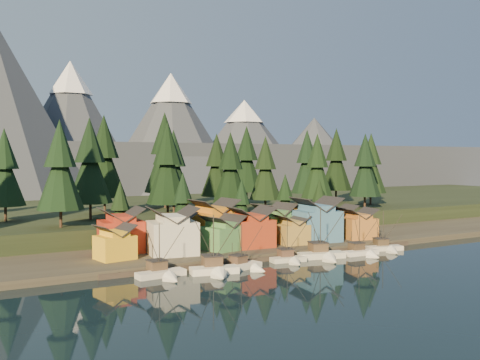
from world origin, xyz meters
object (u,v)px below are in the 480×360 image
boat_3 (290,253)px  house_back_0 (121,229)px  boat_6 (386,243)px  boat_4 (324,248)px  boat_1 (216,261)px  boat_2 (247,260)px  house_back_1 (177,229)px  house_front_1 (172,230)px  boat_5 (364,247)px  house_front_0 (115,241)px  boat_0 (163,267)px

boat_3 → house_back_0: 37.90m
boat_3 → boat_6: boat_6 is taller
boat_4 → house_back_0: boat_4 is taller
boat_1 → boat_2: bearing=20.7°
boat_3 → house_back_1: bearing=136.9°
house_front_1 → house_back_1: house_front_1 is taller
boat_6 → boat_5: bearing=-152.3°
boat_2 → house_front_0: size_ratio=1.24×
house_front_1 → house_back_0: (-8.93, 8.17, -0.22)m
boat_0 → boat_3: boat_0 is taller
boat_3 → house_back_1: house_back_1 is taller
boat_3 → house_back_1: 27.87m
boat_5 → house_back_1: (-36.50, 23.42, 3.94)m
boat_2 → house_back_1: (-5.27, 23.33, 3.95)m
house_front_0 → house_back_1: (16.92, 6.99, 0.63)m
boat_6 → house_front_0: 64.09m
boat_2 → house_back_0: size_ratio=1.03×
boat_5 → house_back_0: house_back_0 is taller
boat_3 → boat_6: (28.35, 0.05, -0.01)m
boat_1 → boat_2: 7.74m
boat_2 → boat_4: boat_4 is taller
boat_1 → house_front_0: 22.86m
boat_2 → boat_5: bearing=-15.7°
boat_6 → boat_3: bearing=-163.5°
boat_5 → house_back_0: size_ratio=1.04×
boat_0 → boat_2: (17.42, -1.31, -0.18)m
boat_5 → boat_6: 9.06m
boat_6 → house_front_0: boat_6 is taller
boat_5 → house_back_0: (-49.81, 23.95, 4.74)m
boat_3 → house_front_0: boat_3 is taller
boat_1 → house_back_0: size_ratio=1.29×
boat_6 → house_front_0: bearing=-176.8°
boat_2 → boat_5: 31.23m
boat_3 → house_back_1: (-17.04, 21.71, 3.90)m
boat_1 → house_front_0: size_ratio=1.55×
house_front_0 → house_back_1: size_ratio=0.98×
boat_2 → boat_6: (40.12, 1.68, 0.04)m
boat_1 → house_front_0: boat_1 is taller
boat_1 → house_back_1: 24.75m
boat_4 → boat_0: bearing=-166.2°
boat_0 → house_front_1: 17.03m
boat_1 → boat_3: (19.40, 2.71, -0.59)m
boat_1 → boat_3: boat_1 is taller
boat_0 → house_front_1: house_front_1 is taller
boat_2 → house_back_0: 30.60m
boat_4 → house_front_0: size_ratio=1.55×
boat_4 → boat_6: boat_4 is taller
boat_6 → house_front_1: house_front_1 is taller
boat_1 → house_front_1: house_front_1 is taller
boat_1 → boat_5: boat_1 is taller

